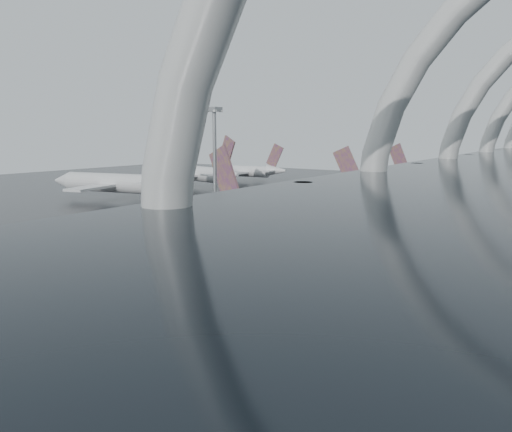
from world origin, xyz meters
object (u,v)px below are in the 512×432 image
Objects in this scene: bus_row_near_d at (109,251)px; bus_row_near_a at (61,244)px; airliner_main at (302,226)px; jet_remote_west at (116,183)px; jet_remote_far at (248,171)px; gse_cart_belly_b at (410,247)px; bus_row_near_b at (82,245)px; bus_row_near_c at (90,249)px; airliner_gate_b at (414,194)px; floodlight_mast at (215,166)px; jet_remote_mid at (201,174)px; gse_cart_belly_c at (279,245)px; gse_cart_belly_d at (422,258)px; airliner_gate_c at (445,182)px.

bus_row_near_a is at bearing 98.02° from bus_row_near_d.
jet_remote_west is (-87.60, 28.93, 0.64)m from airliner_main.
gse_cart_belly_b is at bearing 132.13° from jet_remote_far.
bus_row_near_b is (-33.02, -24.62, -3.23)m from airliner_main.
jet_remote_far reaches higher than bus_row_near_c.
bus_row_near_c reaches higher than gse_cart_belly_b.
airliner_main is 1.45× the size of jet_remote_far.
airliner_gate_b is 99.17m from jet_remote_far.
bus_row_near_b is 0.49× the size of floodlight_mast.
jet_remote_mid is at bearing 150.17° from gse_cart_belly_b.
bus_row_near_a is 66.60m from gse_cart_belly_b.
jet_remote_west reaches higher than bus_row_near_d.
jet_remote_far is at bearing 29.02° from bus_row_near_b.
airliner_gate_b is 64.87m from gse_cart_belly_c.
bus_row_near_b is 1.03× the size of bus_row_near_c.
bus_row_near_a is (-37.15, -26.19, -3.31)m from airliner_main.
jet_remote_far is (-89.06, 106.62, -0.46)m from airliner_main.
gse_cart_belly_b is at bearing 163.29° from jet_remote_mid.
airliner_gate_b is 4.01× the size of bus_row_near_b.
jet_remote_far reaches higher than bus_row_near_a.
gse_cart_belly_b is at bearing 29.96° from gse_cart_belly_c.
jet_remote_west reaches higher than gse_cart_belly_b.
jet_remote_west reaches higher than airliner_gate_b.
jet_remote_far reaches higher than gse_cart_belly_d.
airliner_gate_b is at bearing 84.42° from gse_cart_belly_c.
airliner_gate_c is 1.03× the size of jet_remote_west.
bus_row_near_a is 0.96× the size of bus_row_near_b.
bus_row_near_a is 4.42m from bus_row_near_b.
gse_cart_belly_b is (16.61, 13.11, -4.33)m from airliner_main.
bus_row_near_c is 5.90× the size of gse_cart_belly_d.
bus_row_near_c is 0.97× the size of bus_row_near_d.
airliner_gate_b is 95.74m from bus_row_near_b.
airliner_main is 24.94× the size of gse_cart_belly_b.
bus_row_near_a is at bearing 101.92° from bus_row_near_c.
bus_row_near_c is 6.20× the size of gse_cart_belly_c.
bus_row_near_d is at bearing -126.66° from gse_cart_belly_c.
bus_row_near_c is (58.65, -54.85, -3.93)m from jet_remote_west.
bus_row_near_a is (51.90, -132.81, -2.86)m from jet_remote_far.
bus_row_near_d is at bearing -142.62° from floodlight_mast.
bus_row_near_c is at bearing 108.03° from jet_remote_far.
bus_row_near_b is (-33.92, -89.48, -2.87)m from airliner_gate_b.
floodlight_mast is (27.58, 12.34, 15.12)m from bus_row_near_a.
bus_row_near_d is (8.49, -0.66, 0.01)m from bus_row_near_b.
jet_remote_west is 1.24× the size of jet_remote_far.
gse_cart_belly_d is at bearing 161.63° from jet_remote_mid.
airliner_gate_c is at bearing -150.80° from jet_remote_west.
jet_remote_mid is 23.71× the size of gse_cart_belly_c.
bus_row_near_d is (12.61, 0.91, 0.09)m from bus_row_near_a.
airliner_main is 4.47× the size of bus_row_near_b.
gse_cart_belly_c is (83.65, -106.20, -3.95)m from jet_remote_far.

